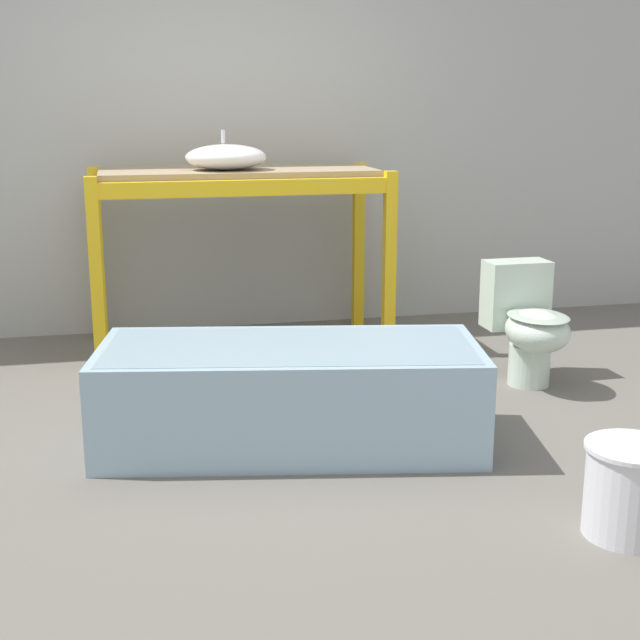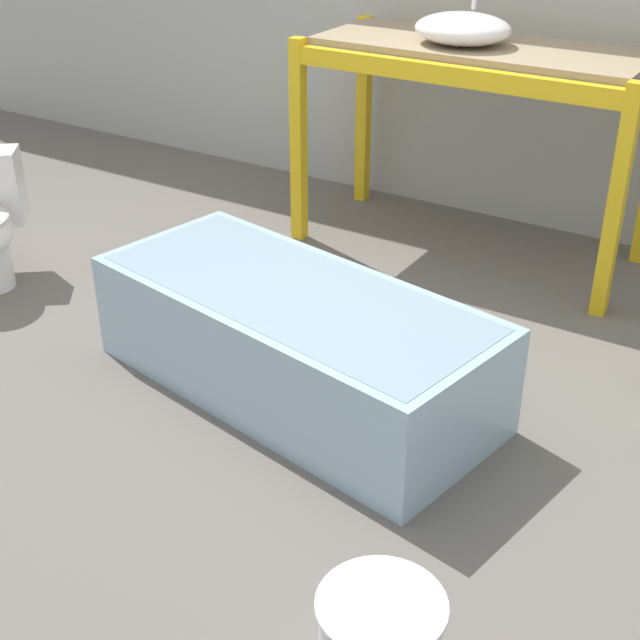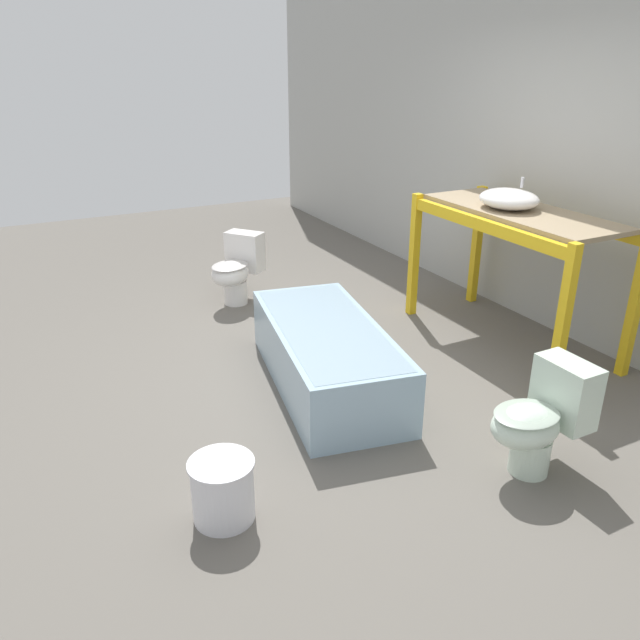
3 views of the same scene
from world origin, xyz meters
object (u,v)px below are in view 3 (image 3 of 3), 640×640
at_px(sink_basin, 509,199).
at_px(toilet_near, 236,268).
at_px(bathtub_main, 327,352).
at_px(toilet_far, 540,418).
at_px(bucket_white, 223,489).

xyz_separation_m(sink_basin, toilet_near, (-1.79, -1.62, -0.84)).
distance_m(sink_basin, toilet_near, 2.55).
bearing_deg(bathtub_main, toilet_near, -169.46).
bearing_deg(toilet_far, toilet_near, -170.35).
height_order(toilet_near, bucket_white, toilet_near).
relative_size(sink_basin, bucket_white, 1.42).
relative_size(sink_basin, toilet_near, 0.72).
bearing_deg(toilet_far, sink_basin, 145.12).
bearing_deg(bucket_white, toilet_far, 76.19).
distance_m(toilet_near, toilet_far, 3.34).
relative_size(bathtub_main, toilet_near, 2.70).
relative_size(sink_basin, toilet_far, 0.74).
bearing_deg(sink_basin, toilet_far, -34.36).
height_order(bathtub_main, bucket_white, bathtub_main).
height_order(bathtub_main, toilet_near, toilet_near).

